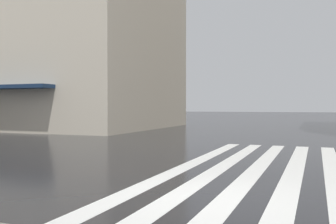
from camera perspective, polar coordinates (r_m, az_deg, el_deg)
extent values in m
plane|color=black|center=(7.56, 5.24, -12.68)|extent=(220.00, 220.00, 0.00)
cube|color=silver|center=(11.21, 23.56, -8.26)|extent=(13.00, 0.50, 0.01)
cube|color=silver|center=(11.22, 18.40, -8.23)|extent=(13.00, 0.50, 0.01)
cube|color=silver|center=(11.31, 13.28, -8.13)|extent=(13.00, 0.50, 0.01)
cube|color=silver|center=(11.49, 8.29, -7.98)|extent=(13.00, 0.50, 0.01)
cube|color=silver|center=(11.76, 3.49, -7.77)|extent=(13.00, 0.50, 0.01)
cube|color=beige|center=(36.59, -20.42, 12.28)|extent=(14.44, 24.78, 18.06)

